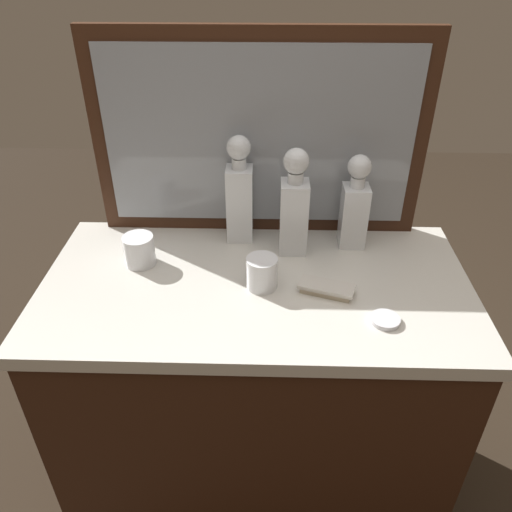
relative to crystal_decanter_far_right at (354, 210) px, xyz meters
name	(u,v)px	position (x,y,z in m)	size (l,w,h in m)	color
ground_plane	(256,473)	(-0.27, -0.19, -0.95)	(6.00, 6.00, 0.00)	#2D2319
dresser	(256,391)	(-0.27, -0.19, -0.53)	(1.12, 0.59, 0.84)	#381E11
dresser_mirror	(259,138)	(-0.27, 0.08, 0.18)	(0.92, 0.03, 0.57)	#381E11
crystal_decanter_far_right	(354,210)	(0.00, 0.00, 0.00)	(0.07, 0.07, 0.27)	white
crystal_decanter_right	(294,212)	(-0.17, -0.04, 0.01)	(0.08, 0.08, 0.30)	white
crystal_decanter_center	(240,199)	(-0.32, 0.03, 0.02)	(0.07, 0.07, 0.31)	white
crystal_tumbler_front	(139,252)	(-0.59, -0.12, -0.07)	(0.08, 0.08, 0.08)	white
crystal_tumbler_right	(262,274)	(-0.25, -0.21, -0.07)	(0.08, 0.08, 0.08)	white
silver_brush_left	(326,288)	(-0.09, -0.23, -0.10)	(0.15, 0.10, 0.02)	#B7A88C
porcelain_dish	(385,320)	(0.04, -0.34, -0.10)	(0.07, 0.07, 0.01)	silver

